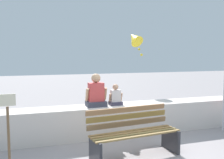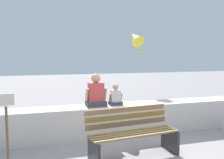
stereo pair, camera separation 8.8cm
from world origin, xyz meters
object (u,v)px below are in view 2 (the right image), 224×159
object	(u,v)px
person_child	(115,97)
sign_post	(7,128)
person_adult	(96,94)
kite_yellow	(135,38)
park_bench	(132,134)

from	to	relation	value
person_child	sign_post	xyz separation A→B (m)	(-2.22, -1.51, -0.13)
person_adult	sign_post	world-z (taller)	person_adult
person_child	sign_post	size ratio (longest dim) A/B	0.38
person_child	sign_post	world-z (taller)	sign_post
person_adult	sign_post	distance (m)	2.32
person_adult	person_child	world-z (taller)	person_adult
person_adult	sign_post	size ratio (longest dim) A/B	0.58
kite_yellow	person_child	bearing A→B (deg)	-123.11
person_child	kite_yellow	distance (m)	2.89
park_bench	kite_yellow	distance (m)	4.17
sign_post	kite_yellow	bearing A→B (deg)	45.00
person_adult	kite_yellow	size ratio (longest dim) A/B	0.85
park_bench	person_child	distance (m)	1.39
park_bench	sign_post	world-z (taller)	sign_post
sign_post	park_bench	bearing A→B (deg)	5.58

